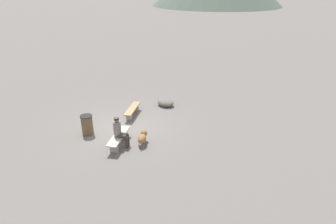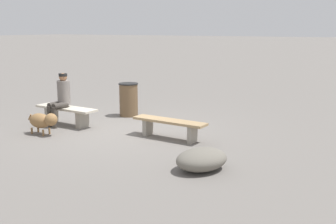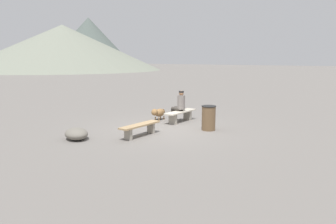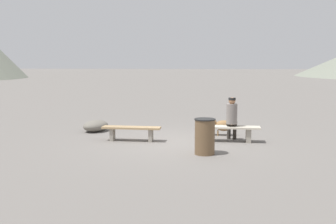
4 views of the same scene
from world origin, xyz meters
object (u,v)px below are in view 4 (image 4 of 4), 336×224
bench_left (131,130)px  bench_right (230,131)px  trash_bin (205,136)px  boulder (96,126)px  seated_person (232,116)px  dog (221,125)px

bench_left → bench_right: bearing=5.9°
trash_bin → boulder: (-3.63, 3.00, -0.27)m
bench_left → boulder: bench_left is taller
seated_person → boulder: seated_person is taller
seated_person → bench_right: bearing=-119.4°
bench_right → seated_person: bearing=58.0°
bench_left → bench_right: size_ratio=0.98×
bench_right → boulder: size_ratio=1.84×
seated_person → dog: bearing=112.4°
bench_right → boulder: bench_right is taller
trash_bin → boulder: bearing=140.4°
dog → boulder: dog is taller
dog → trash_bin: 2.69m
bench_right → trash_bin: 1.82m
seated_person → dog: size_ratio=1.46×
boulder → seated_person: bearing=-15.8°
seated_person → dog: (-0.27, 0.89, -0.41)m
bench_left → trash_bin: 2.63m
dog → trash_bin: trash_bin is taller
bench_left → boulder: size_ratio=1.81×
bench_right → boulder: bearing=165.9°
bench_left → bench_right: 2.89m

